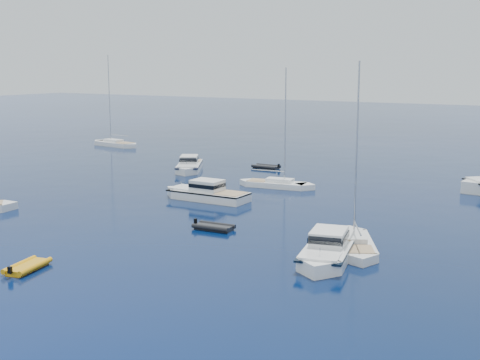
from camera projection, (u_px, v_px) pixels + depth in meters
name	position (u px, v px, depth m)	size (l,w,h in m)	color
motor_cruiser_right	(328.00, 259.00, 44.80)	(3.07, 10.04, 2.63)	white
motor_cruiser_centre	(206.00, 200.00, 64.59)	(3.01, 9.83, 2.58)	white
motor_cruiser_horizon	(189.00, 170.00, 82.38)	(2.84, 9.27, 2.43)	white
sailboat_mid_r	(355.00, 249.00, 47.29)	(2.49, 9.58, 14.08)	silver
sailboat_centre	(277.00, 187.00, 71.12)	(2.39, 9.18, 13.49)	white
sailboat_far_l	(115.00, 146.00, 107.18)	(2.73, 10.50, 15.43)	white
tender_yellow	(28.00, 270.00, 42.47)	(1.93, 3.49, 0.95)	orange
tender_grey_near	(214.00, 230.00, 52.83)	(1.92, 3.47, 0.95)	black
tender_grey_far	(266.00, 168.00, 84.04)	(2.04, 3.74, 0.95)	black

